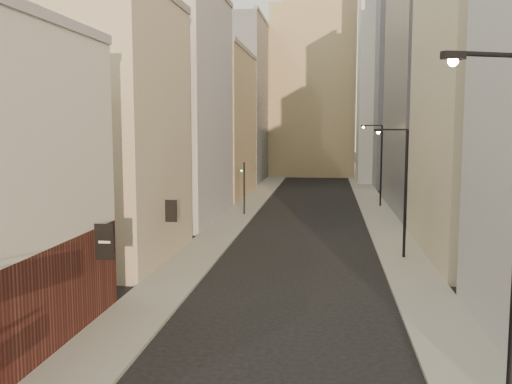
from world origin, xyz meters
name	(u,v)px	position (x,y,z in m)	size (l,w,h in m)	color
sidewalk_left	(254,200)	(-6.50, 55.00, 0.07)	(3.00, 140.00, 0.15)	gray
sidewalk_right	(371,202)	(6.50, 55.00, 0.07)	(3.00, 140.00, 0.15)	gray
left_bldg_beige	(105,131)	(-12.00, 26.00, 8.00)	(8.00, 12.00, 16.00)	tan
left_bldg_grey	(173,107)	(-12.00, 42.00, 10.00)	(8.00, 16.00, 20.00)	#9D9EA3
left_bldg_tan	(214,125)	(-12.00, 60.00, 8.50)	(8.00, 18.00, 17.00)	tan
left_bldg_wingrid	(239,102)	(-12.00, 80.00, 12.00)	(8.00, 20.00, 24.00)	gray
right_bldg_beige	(493,99)	(12.00, 30.00, 10.00)	(8.00, 16.00, 20.00)	tan
right_bldg_wingrid	(436,78)	(12.00, 50.00, 13.00)	(8.00, 20.00, 26.00)	gray
highrise	(446,3)	(18.00, 78.00, 25.66)	(21.00, 23.00, 51.20)	gray
clock_tower	(313,72)	(-1.00, 92.00, 17.63)	(14.00, 14.00, 44.90)	tan
white_tower	(387,55)	(10.00, 78.00, 18.61)	(8.00, 8.00, 41.50)	silver
streetlamp_near	(511,216)	(6.72, 8.28, 5.84)	(2.54, 1.19, 10.22)	black
streetlamp_mid	(402,185)	(6.32, 28.06, 4.66)	(2.05, 0.88, 8.15)	black
streetlamp_far	(379,160)	(6.93, 51.49, 4.83)	(2.22, 0.40, 8.46)	black
traffic_light_left	(244,178)	(-5.99, 44.34, 3.48)	(0.54, 0.43, 5.00)	black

